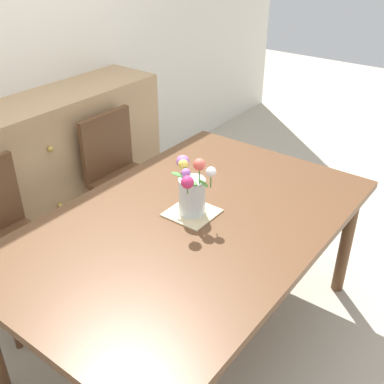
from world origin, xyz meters
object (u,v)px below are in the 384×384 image
at_px(chair_left, 1,234).
at_px(chair_right, 121,171).
at_px(flower_vase, 192,189).
at_px(dining_table, 190,233).
at_px(dresser, 70,162).

height_order(chair_left, chair_right, same).
xyz_separation_m(chair_right, flower_vase, (-0.40, -0.90, 0.36)).
relative_size(chair_left, chair_right, 1.00).
xyz_separation_m(dining_table, chair_left, (-0.45, 0.93, -0.15)).
bearing_deg(chair_right, dresser, -76.99).
height_order(chair_right, flower_vase, flower_vase).
height_order(chair_left, flower_vase, flower_vase).
relative_size(dining_table, flower_vase, 6.04).
distance_m(chair_right, dresser, 0.41).
distance_m(dining_table, flower_vase, 0.21).
distance_m(chair_left, chair_right, 0.90).
relative_size(dresser, flower_vase, 4.65).
xyz_separation_m(dining_table, dresser, (0.36, 1.33, -0.17)).
relative_size(chair_left, flower_vase, 2.98).
bearing_deg(dining_table, dresser, 74.99).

